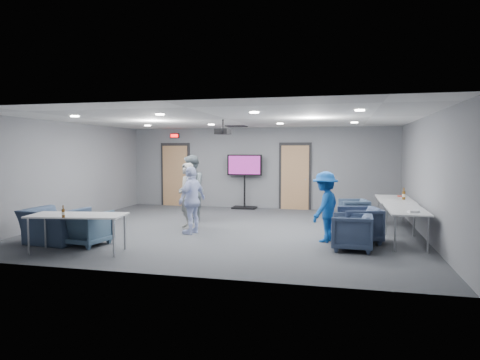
% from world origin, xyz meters
% --- Properties ---
extents(floor, '(9.00, 9.00, 0.00)m').
position_xyz_m(floor, '(0.00, 0.00, 0.00)').
color(floor, '#313338').
rests_on(floor, ground).
extents(ceiling, '(9.00, 9.00, 0.00)m').
position_xyz_m(ceiling, '(0.00, 0.00, 2.70)').
color(ceiling, white).
rests_on(ceiling, wall_back).
extents(wall_back, '(9.00, 0.02, 2.70)m').
position_xyz_m(wall_back, '(0.00, 4.00, 1.35)').
color(wall_back, slate).
rests_on(wall_back, floor).
extents(wall_front, '(9.00, 0.02, 2.70)m').
position_xyz_m(wall_front, '(0.00, -4.00, 1.35)').
color(wall_front, slate).
rests_on(wall_front, floor).
extents(wall_left, '(0.02, 8.00, 2.70)m').
position_xyz_m(wall_left, '(-4.50, 0.00, 1.35)').
color(wall_left, slate).
rests_on(wall_left, floor).
extents(wall_right, '(0.02, 8.00, 2.70)m').
position_xyz_m(wall_right, '(4.50, 0.00, 1.35)').
color(wall_right, slate).
rests_on(wall_right, floor).
extents(door_left, '(1.06, 0.17, 2.24)m').
position_xyz_m(door_left, '(-3.00, 3.95, 1.07)').
color(door_left, black).
rests_on(door_left, wall_back).
extents(door_right, '(1.06, 0.17, 2.24)m').
position_xyz_m(door_right, '(1.20, 3.95, 1.07)').
color(door_right, black).
rests_on(door_right, wall_back).
extents(exit_sign, '(0.32, 0.08, 0.16)m').
position_xyz_m(exit_sign, '(-3.00, 3.93, 2.45)').
color(exit_sign, black).
rests_on(exit_sign, wall_back).
extents(hvac_diffuser, '(0.60, 0.60, 0.03)m').
position_xyz_m(hvac_diffuser, '(-0.50, 2.80, 2.69)').
color(hvac_diffuser, black).
rests_on(hvac_diffuser, ceiling).
extents(downlights, '(6.18, 3.78, 0.02)m').
position_xyz_m(downlights, '(0.00, 0.00, 2.68)').
color(downlights, white).
rests_on(downlights, ceiling).
extents(person_a, '(0.65, 0.71, 1.63)m').
position_xyz_m(person_a, '(-1.05, -0.15, 0.82)').
color(person_a, gray).
rests_on(person_a, floor).
extents(person_b, '(0.93, 1.05, 1.82)m').
position_xyz_m(person_b, '(-1.28, 0.80, 0.91)').
color(person_b, slate).
rests_on(person_b, floor).
extents(person_c, '(0.64, 0.99, 1.57)m').
position_xyz_m(person_c, '(-0.69, -0.74, 0.79)').
color(person_c, silver).
rests_on(person_c, floor).
extents(person_d, '(0.85, 1.10, 1.50)m').
position_xyz_m(person_d, '(2.36, -0.91, 0.75)').
color(person_d, '#1950A6').
rests_on(person_d, floor).
extents(chair_right_a, '(0.85, 0.83, 0.66)m').
position_xyz_m(chair_right_a, '(3.02, 1.49, 0.33)').
color(chair_right_a, '#37475F').
rests_on(chair_right_a, floor).
extents(chair_right_b, '(0.98, 0.97, 0.75)m').
position_xyz_m(chair_right_b, '(3.08, -0.81, 0.37)').
color(chair_right_b, '#35415C').
rests_on(chair_right_b, floor).
extents(chair_right_c, '(0.80, 0.78, 0.71)m').
position_xyz_m(chair_right_c, '(2.90, -1.58, 0.35)').
color(chair_right_c, '#37445F').
rests_on(chair_right_c, floor).
extents(chair_front_a, '(0.90, 0.91, 0.73)m').
position_xyz_m(chair_front_a, '(-2.36, -2.40, 0.36)').
color(chair_front_a, '#3E556B').
rests_on(chair_front_a, floor).
extents(chair_front_b, '(1.23, 1.11, 0.73)m').
position_xyz_m(chair_front_b, '(-3.14, -2.40, 0.37)').
color(chair_front_b, '#37475F').
rests_on(chair_front_b, floor).
extents(table_right_a, '(0.82, 1.97, 0.73)m').
position_xyz_m(table_right_a, '(4.00, 1.18, 0.69)').
color(table_right_a, silver).
rests_on(table_right_a, floor).
extents(table_right_b, '(0.75, 1.80, 0.73)m').
position_xyz_m(table_right_b, '(4.00, -0.72, 0.69)').
color(table_right_b, silver).
rests_on(table_right_b, floor).
extents(table_front_left, '(1.87, 1.00, 0.73)m').
position_xyz_m(table_front_left, '(-2.18, -3.00, 0.68)').
color(table_front_left, silver).
rests_on(table_front_left, floor).
extents(bottle_front, '(0.06, 0.06, 0.22)m').
position_xyz_m(bottle_front, '(-2.20, -3.39, 0.81)').
color(bottle_front, '#5C390F').
rests_on(bottle_front, table_front_left).
extents(bottle_right, '(0.08, 0.08, 0.30)m').
position_xyz_m(bottle_right, '(4.19, 1.03, 0.84)').
color(bottle_right, '#5C390F').
rests_on(bottle_right, table_right_a).
extents(snack_box, '(0.18, 0.14, 0.04)m').
position_xyz_m(snack_box, '(4.21, 1.69, 0.75)').
color(snack_box, '#B83E2E').
rests_on(snack_box, table_right_a).
extents(wrapper, '(0.22, 0.17, 0.04)m').
position_xyz_m(wrapper, '(4.07, -1.25, 0.75)').
color(wrapper, silver).
rests_on(wrapper, table_right_b).
extents(tv_stand, '(1.18, 0.56, 1.80)m').
position_xyz_m(tv_stand, '(-0.46, 3.75, 1.02)').
color(tv_stand, black).
rests_on(tv_stand, floor).
extents(projector, '(0.38, 0.36, 0.36)m').
position_xyz_m(projector, '(-0.13, -0.06, 2.40)').
color(projector, black).
rests_on(projector, ceiling).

